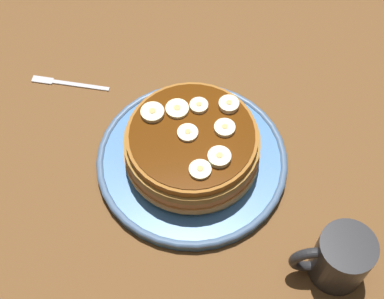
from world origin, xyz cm
name	(u,v)px	position (x,y,z in cm)	size (l,w,h in cm)	color
ground_plane	(192,169)	(0.00, 0.00, -1.50)	(140.00, 140.00, 3.00)	brown
plate	(192,160)	(0.00, 0.00, 1.02)	(28.06, 28.06, 1.89)	#3F72B2
pancake_stack	(193,147)	(-0.18, 0.07, 4.78)	(19.99, 20.04, 6.47)	tan
banana_slice_0	(188,134)	(0.59, 0.16, 8.20)	(2.88, 2.88, 0.70)	#F7ECC5
banana_slice_1	(152,113)	(5.33, -3.59, 8.31)	(3.32, 3.32, 0.93)	#EDEABB
banana_slice_2	(199,106)	(-1.19, -4.49, 8.26)	(2.65, 2.65, 0.82)	#F1E7BB
banana_slice_3	(225,128)	(-4.50, -0.52, 8.26)	(2.94, 2.94, 0.82)	#F4EDC0
banana_slice_4	(200,170)	(-0.76, 5.88, 8.21)	(2.97, 2.97, 0.73)	beige
banana_slice_5	(177,109)	(1.86, -4.11, 8.22)	(3.30, 3.30, 0.74)	#F8F4B9
banana_slice_6	(219,157)	(-3.39, 4.19, 8.38)	(3.14, 3.14, 1.07)	#F1F0C1
banana_slice_7	(229,105)	(-5.40, -4.39, 8.36)	(2.89, 2.89, 1.02)	#F8ECC6
coffee_mug	(339,258)	(-17.70, 17.33, 4.29)	(10.35, 7.19, 8.34)	#262628
fork	(65,83)	(19.86, -16.25, 0.25)	(12.89, 3.86, 0.50)	silver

